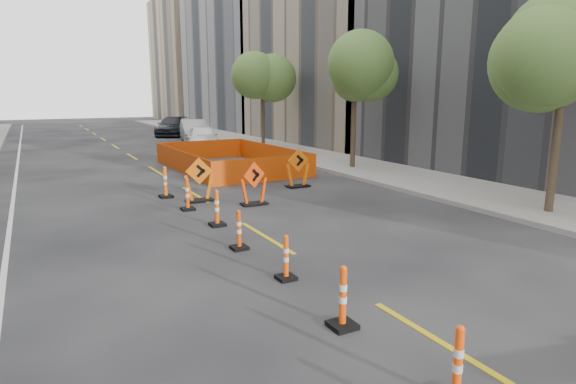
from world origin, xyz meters
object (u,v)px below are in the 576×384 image
channelizer_1 (458,364)px  channelizer_5 (217,208)px  channelizer_7 (165,182)px  chevron_sign_center (254,183)px  channelizer_2 (343,297)px  chevron_sign_left (199,180)px  channelizer_4 (239,230)px  parked_car_mid (194,131)px  channelizer_6 (187,194)px  parked_car_near (203,137)px  parked_car_far (172,127)px  chevron_sign_right (298,168)px  channelizer_3 (286,257)px

channelizer_1 → channelizer_5: 8.70m
channelizer_7 → chevron_sign_center: 3.38m
channelizer_2 → chevron_sign_left: chevron_sign_left is taller
channelizer_4 → channelizer_1: bearing=-89.4°
channelizer_5 → parked_car_mid: 24.26m
channelizer_6 → chevron_sign_left: (0.71, 1.01, 0.24)m
channelizer_6 → chevron_sign_center: bearing=-8.4°
parked_car_near → parked_car_far: (0.92, 11.20, -0.02)m
channelizer_2 → chevron_sign_center: 8.68m
channelizer_1 → channelizer_4: bearing=90.6°
chevron_sign_right → parked_car_far: parked_car_far is taller
channelizer_3 → channelizer_6: bearing=90.4°
channelizer_2 → parked_car_far: (6.73, 35.65, 0.27)m
parked_car_far → chevron_sign_left: bearing=-78.1°
chevron_sign_center → chevron_sign_right: bearing=20.3°
chevron_sign_left → parked_car_far: 26.61m
channelizer_5 → channelizer_4: bearing=-96.3°
channelizer_5 → parked_car_mid: (6.58, 23.35, 0.30)m
channelizer_2 → channelizer_7: channelizer_7 is taller
chevron_sign_left → chevron_sign_center: bearing=-28.5°
chevron_sign_center → parked_car_near: 16.46m
chevron_sign_left → channelizer_2: bearing=-80.5°
channelizer_5 → chevron_sign_center: chevron_sign_center is taller
channelizer_1 → channelizer_3: channelizer_1 is taller
channelizer_2 → channelizer_5: channelizer_5 is taller
channelizer_1 → parked_car_far: bearing=80.1°
channelizer_3 → parked_car_far: (6.58, 33.47, 0.32)m
channelizer_2 → parked_car_far: size_ratio=0.19×
channelizer_1 → channelizer_3: bearing=89.7°
channelizer_6 → parked_car_near: bearing=70.1°
channelizer_5 → channelizer_6: channelizer_5 is taller
chevron_sign_right → parked_car_near: 14.10m
channelizer_6 → parked_car_mid: (6.77, 21.18, 0.31)m
channelizer_6 → chevron_sign_right: bearing=18.8°
channelizer_1 → channelizer_7: bearing=90.7°
channelizer_1 → chevron_sign_center: (2.12, 10.55, 0.22)m
channelizer_1 → channelizer_4: 6.52m
channelizer_6 → channelizer_7: 2.18m
channelizer_6 → chevron_sign_right: 5.18m
chevron_sign_left → channelizer_6: bearing=-110.9°
channelizer_7 → chevron_sign_left: chevron_sign_left is taller
channelizer_3 → parked_car_mid: parked_car_mid is taller
channelizer_1 → chevron_sign_center: size_ratio=0.69×
parked_car_near → parked_car_mid: size_ratio=0.94×
channelizer_4 → parked_car_mid: parked_car_mid is taller
channelizer_4 → channelizer_7: bearing=90.8°
channelizer_1 → channelizer_7: (-0.16, 13.04, 0.06)m
parked_car_near → parked_car_far: parked_car_near is taller
channelizer_3 → chevron_sign_right: (4.85, 8.19, 0.30)m
channelizer_2 → chevron_sign_center: size_ratio=0.72×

